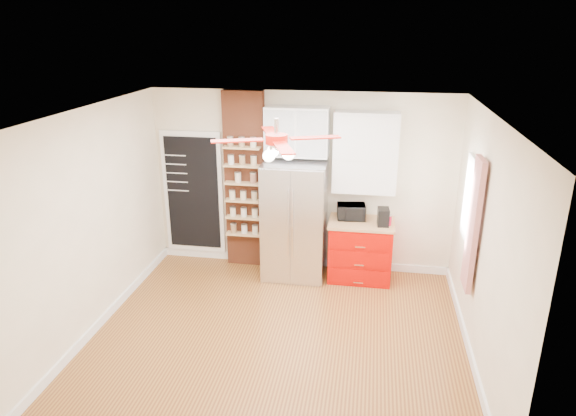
% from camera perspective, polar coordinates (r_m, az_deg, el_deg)
% --- Properties ---
extents(floor, '(4.50, 4.50, 0.00)m').
position_cam_1_polar(floor, '(6.46, -1.10, -13.90)').
color(floor, '#966426').
rests_on(floor, ground).
extents(ceiling, '(4.50, 4.50, 0.00)m').
position_cam_1_polar(ceiling, '(5.45, -1.29, 10.44)').
color(ceiling, white).
rests_on(ceiling, wall_back).
extents(wall_back, '(4.50, 0.02, 2.70)m').
position_cam_1_polar(wall_back, '(7.68, 1.54, 2.88)').
color(wall_back, '#F5E7C5').
rests_on(wall_back, floor).
extents(wall_front, '(4.50, 0.02, 2.70)m').
position_cam_1_polar(wall_front, '(4.09, -6.46, -13.43)').
color(wall_front, '#F5E7C5').
rests_on(wall_front, floor).
extents(wall_left, '(0.02, 4.00, 2.70)m').
position_cam_1_polar(wall_left, '(6.59, -20.80, -1.37)').
color(wall_left, '#F5E7C5').
rests_on(wall_left, floor).
extents(wall_right, '(0.02, 4.00, 2.70)m').
position_cam_1_polar(wall_right, '(5.87, 21.00, -3.98)').
color(wall_right, '#F5E7C5').
rests_on(wall_right, floor).
extents(chalkboard, '(0.95, 0.05, 1.95)m').
position_cam_1_polar(chalkboard, '(8.12, -10.48, 1.64)').
color(chalkboard, white).
rests_on(chalkboard, wall_back).
extents(brick_pillar, '(0.60, 0.16, 2.70)m').
position_cam_1_polar(brick_pillar, '(7.76, -4.77, 3.00)').
color(brick_pillar, brown).
rests_on(brick_pillar, floor).
extents(fridge, '(0.90, 0.70, 1.75)m').
position_cam_1_polar(fridge, '(7.50, 0.74, -1.39)').
color(fridge, silver).
rests_on(fridge, floor).
extents(upper_glass_cabinet, '(0.90, 0.35, 0.70)m').
position_cam_1_polar(upper_glass_cabinet, '(7.33, 1.02, 8.50)').
color(upper_glass_cabinet, white).
rests_on(upper_glass_cabinet, wall_back).
extents(red_cabinet, '(0.94, 0.64, 0.90)m').
position_cam_1_polar(red_cabinet, '(7.64, 8.02, -4.63)').
color(red_cabinet, '#BF0600').
rests_on(red_cabinet, floor).
extents(upper_shelf_unit, '(0.90, 0.30, 1.15)m').
position_cam_1_polar(upper_shelf_unit, '(7.33, 8.59, 6.09)').
color(upper_shelf_unit, white).
rests_on(upper_shelf_unit, wall_back).
extents(window, '(0.04, 0.75, 1.05)m').
position_cam_1_polar(window, '(6.62, 19.64, 0.72)').
color(window, white).
rests_on(window, wall_right).
extents(curtain, '(0.06, 0.40, 1.55)m').
position_cam_1_polar(curtain, '(6.14, 19.89, -1.80)').
color(curtain, '#B41A18').
rests_on(curtain, wall_right).
extents(ceiling_fan, '(1.40, 1.40, 0.44)m').
position_cam_1_polar(ceiling_fan, '(5.50, -1.27, 7.60)').
color(ceiling_fan, silver).
rests_on(ceiling_fan, ceiling).
extents(toaster_oven, '(0.43, 0.32, 0.22)m').
position_cam_1_polar(toaster_oven, '(7.51, 7.02, -0.41)').
color(toaster_oven, black).
rests_on(toaster_oven, red_cabinet).
extents(coffee_maker, '(0.17, 0.23, 0.25)m').
position_cam_1_polar(coffee_maker, '(7.34, 10.53, -0.98)').
color(coffee_maker, black).
rests_on(coffee_maker, red_cabinet).
extents(canister_left, '(0.12, 0.12, 0.14)m').
position_cam_1_polar(canister_left, '(7.37, 11.06, -1.34)').
color(canister_left, red).
rests_on(canister_left, red_cabinet).
extents(canister_right, '(0.10, 0.10, 0.14)m').
position_cam_1_polar(canister_right, '(7.45, 10.41, -1.07)').
color(canister_right, red).
rests_on(canister_right, red_cabinet).
extents(pantry_jar_oats, '(0.11, 0.11, 0.14)m').
position_cam_1_polar(pantry_jar_oats, '(7.62, -5.58, 3.38)').
color(pantry_jar_oats, beige).
rests_on(pantry_jar_oats, brick_pillar).
extents(pantry_jar_beans, '(0.10, 0.10, 0.14)m').
position_cam_1_polar(pantry_jar_beans, '(7.57, -3.88, 3.34)').
color(pantry_jar_beans, '#8B5C46').
rests_on(pantry_jar_beans, brick_pillar).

